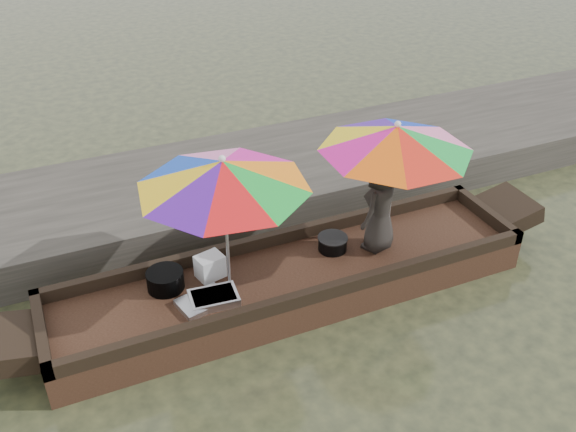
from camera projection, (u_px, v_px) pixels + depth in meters
name	position (u px, v px, depth m)	size (l,w,h in m)	color
water	(292.00, 296.00, 7.17)	(80.00, 80.00, 0.00)	#262A1D
dock	(226.00, 186.00, 8.73)	(22.00, 2.20, 0.50)	#2D2B26
boat_hull	(292.00, 283.00, 7.07)	(5.30, 1.20, 0.35)	black
cooking_pot	(165.00, 280.00, 6.68)	(0.39, 0.39, 0.20)	black
tray_crayfish	(214.00, 298.00, 6.52)	(0.49, 0.34, 0.09)	silver
tray_scallop	(202.00, 302.00, 6.50)	(0.49, 0.34, 0.06)	silver
charcoal_grill	(333.00, 244.00, 7.28)	(0.32, 0.32, 0.15)	black
supply_bag	(210.00, 266.00, 6.83)	(0.28, 0.22, 0.26)	silver
vendor	(380.00, 206.00, 7.06)	(0.54, 0.35, 1.10)	black
umbrella_bow	(226.00, 226.00, 6.32)	(1.70, 1.70, 1.55)	#E5149B
umbrella_stern	(391.00, 187.00, 6.96)	(1.65, 1.65, 1.55)	#0C34D8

